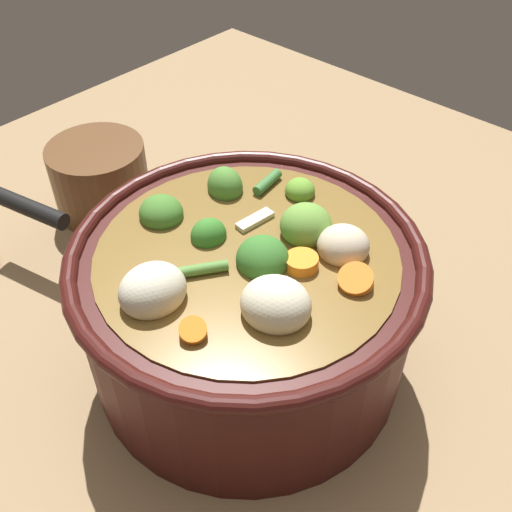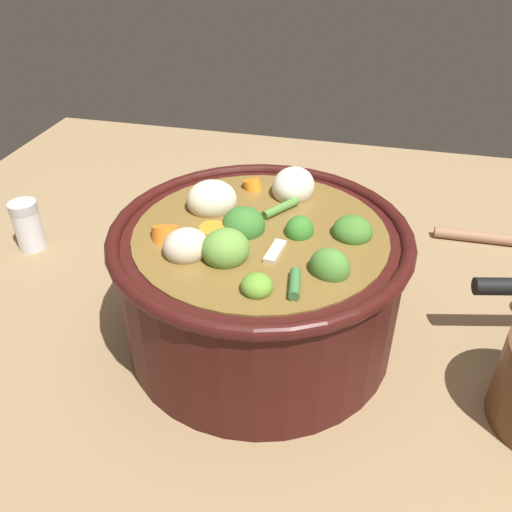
# 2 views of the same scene
# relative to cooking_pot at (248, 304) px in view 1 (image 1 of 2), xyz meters

# --- Properties ---
(ground_plane) EXTENTS (1.10, 1.10, 0.00)m
(ground_plane) POSITION_rel_cooking_pot_xyz_m (0.00, 0.00, -0.07)
(ground_plane) COLOR #8C704C
(cooking_pot) EXTENTS (0.29, 0.29, 0.16)m
(cooking_pot) POSITION_rel_cooking_pot_xyz_m (0.00, 0.00, 0.00)
(cooking_pot) COLOR #38110F
(cooking_pot) RESTS_ON ground_plane
(small_saucepan) EXTENTS (0.18, 0.13, 0.09)m
(small_saucepan) POSITION_rel_cooking_pot_xyz_m (0.05, 0.28, -0.03)
(small_saucepan) COLOR brown
(small_saucepan) RESTS_ON ground_plane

